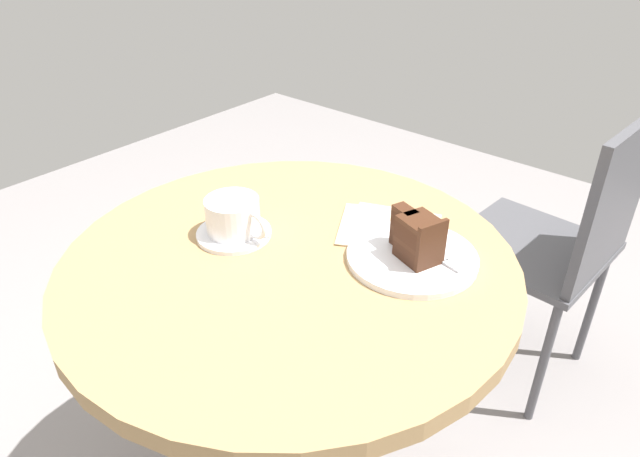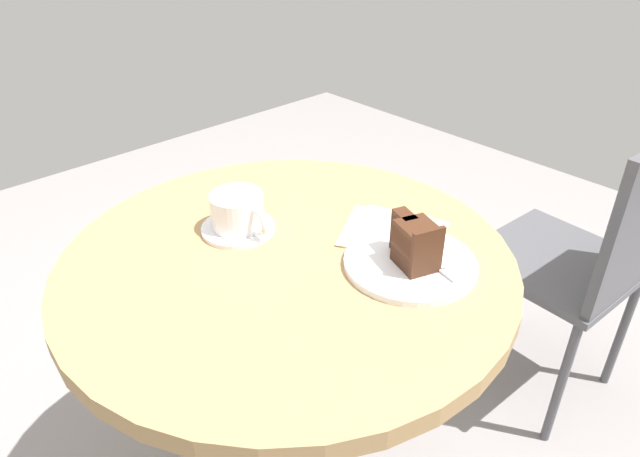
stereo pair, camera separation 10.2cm
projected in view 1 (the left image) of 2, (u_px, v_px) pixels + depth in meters
cafe_table at (290, 308)px, 1.07m from camera, size 0.81×0.81×0.72m
saucer at (234, 233)px, 1.07m from camera, size 0.14×0.14×0.01m
coffee_cup at (233, 215)px, 1.05m from camera, size 0.14×0.10×0.07m
teaspoon at (257, 229)px, 1.07m from camera, size 0.10×0.03×0.00m
cake_plate at (412, 257)px, 1.00m from camera, size 0.23×0.23×0.01m
cake_slice at (417, 238)px, 0.97m from camera, size 0.11×0.08×0.09m
fork at (439, 256)px, 0.99m from camera, size 0.14×0.04×0.00m
napkin at (386, 228)px, 1.09m from camera, size 0.24×0.22×0.00m
cafe_chair at (565, 236)px, 1.49m from camera, size 0.40×0.40×0.83m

